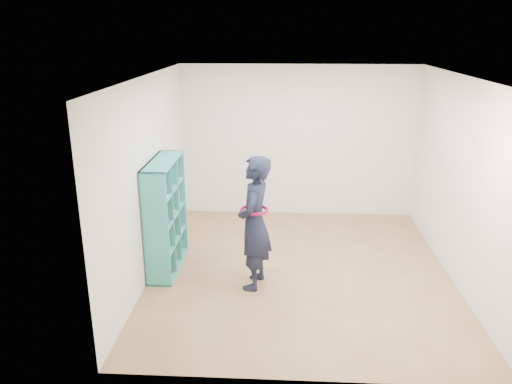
{
  "coord_description": "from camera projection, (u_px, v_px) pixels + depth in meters",
  "views": [
    {
      "loc": [
        -0.26,
        -6.17,
        3.16
      ],
      "look_at": [
        -0.62,
        0.3,
        1.02
      ],
      "focal_mm": 35.0,
      "sensor_mm": 36.0,
      "label": 1
    }
  ],
  "objects": [
    {
      "name": "wall_front",
      "position": [
        311.0,
        255.0,
        4.29
      ],
      "size": [
        4.0,
        0.02,
        2.6
      ],
      "primitive_type": "cube",
      "color": "white",
      "rests_on": "floor"
    },
    {
      "name": "wall_right",
      "position": [
        461.0,
        182.0,
        6.32
      ],
      "size": [
        0.02,
        4.5,
        2.6
      ],
      "primitive_type": "cube",
      "color": "white",
      "rests_on": "floor"
    },
    {
      "name": "bookshelf",
      "position": [
        164.0,
        216.0,
        6.7
      ],
      "size": [
        0.33,
        1.14,
        1.52
      ],
      "color": "teal",
      "rests_on": "floor"
    },
    {
      "name": "ceiling",
      "position": [
        306.0,
        77.0,
        6.01
      ],
      "size": [
        4.5,
        4.5,
        0.0
      ],
      "primitive_type": "plane",
      "color": "white",
      "rests_on": "wall_back"
    },
    {
      "name": "person",
      "position": [
        254.0,
        223.0,
        6.18
      ],
      "size": [
        0.51,
        0.68,
        1.72
      ],
      "rotation": [
        0.0,
        0.0,
        -1.74
      ],
      "color": "black",
      "rests_on": "floor"
    },
    {
      "name": "wall_back",
      "position": [
        298.0,
        142.0,
        8.55
      ],
      "size": [
        4.0,
        0.02,
        2.6
      ],
      "primitive_type": "cube",
      "color": "white",
      "rests_on": "floor"
    },
    {
      "name": "floor",
      "position": [
        300.0,
        270.0,
        6.83
      ],
      "size": [
        4.5,
        4.5,
        0.0
      ],
      "primitive_type": "plane",
      "color": "brown",
      "rests_on": "ground"
    },
    {
      "name": "wall_left",
      "position": [
        150.0,
        177.0,
        6.53
      ],
      "size": [
        0.02,
        4.5,
        2.6
      ],
      "primitive_type": "cube",
      "color": "white",
      "rests_on": "floor"
    },
    {
      "name": "smartphone",
      "position": [
        245.0,
        212.0,
        6.24
      ],
      "size": [
        0.02,
        0.1,
        0.14
      ],
      "rotation": [
        0.23,
        0.0,
        -0.08
      ],
      "color": "silver",
      "rests_on": "person"
    }
  ]
}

